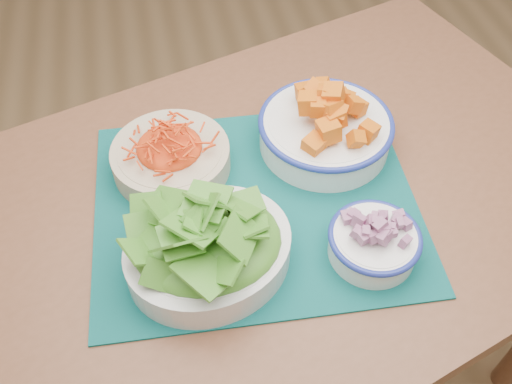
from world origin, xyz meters
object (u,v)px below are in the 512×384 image
(carrot_bowl, at_px, (170,152))
(onion_bowl, at_px, (374,240))
(squash_bowl, at_px, (326,122))
(placemat, at_px, (256,205))
(lettuce_bowl, at_px, (208,242))
(table, at_px, (288,226))

(carrot_bowl, distance_m, onion_bowl, 0.37)
(squash_bowl, bearing_deg, carrot_bowl, 180.00)
(placemat, bearing_deg, lettuce_bowl, -129.14)
(squash_bowl, bearing_deg, table, -134.23)
(squash_bowl, bearing_deg, placemat, -143.32)
(squash_bowl, distance_m, onion_bowl, 0.24)
(carrot_bowl, bearing_deg, lettuce_bowl, -80.99)
(table, height_order, squash_bowl, squash_bowl)
(placemat, xyz_separation_m, squash_bowl, (0.15, 0.11, 0.06))
(placemat, xyz_separation_m, lettuce_bowl, (-0.09, -0.10, 0.06))
(lettuce_bowl, bearing_deg, placemat, 31.27)
(table, distance_m, placemat, 0.13)
(placemat, distance_m, carrot_bowl, 0.17)
(squash_bowl, bearing_deg, onion_bowl, -88.67)
(table, xyz_separation_m, squash_bowl, (0.08, 0.08, 0.17))
(table, xyz_separation_m, lettuce_bowl, (-0.16, -0.12, 0.17))
(carrot_bowl, relative_size, onion_bowl, 1.60)
(lettuce_bowl, height_order, onion_bowl, lettuce_bowl)
(carrot_bowl, distance_m, squash_bowl, 0.27)
(placemat, bearing_deg, table, 24.62)
(carrot_bowl, height_order, squash_bowl, squash_bowl)
(placemat, height_order, lettuce_bowl, lettuce_bowl)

